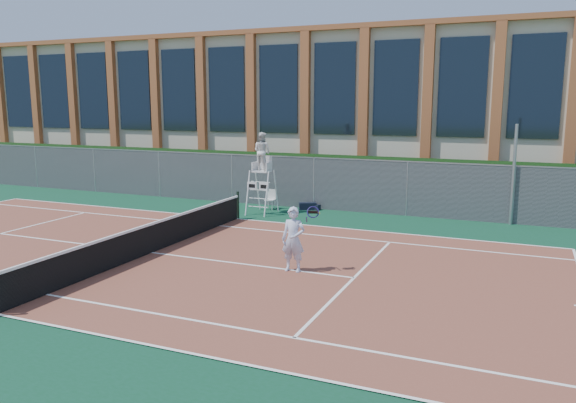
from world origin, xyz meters
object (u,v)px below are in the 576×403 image
at_px(steel_pole, 513,175).
at_px(plastic_chair, 271,198).
at_px(umpire_chair, 262,154).
at_px(tennis_player, 293,239).

xyz_separation_m(steel_pole, plastic_chair, (-9.61, -0.72, -1.38)).
distance_m(steel_pole, plastic_chair, 9.74).
height_order(umpire_chair, plastic_chair, umpire_chair).
xyz_separation_m(steel_pole, tennis_player, (-5.23, -8.76, -0.97)).
relative_size(umpire_chair, tennis_player, 1.91).
bearing_deg(umpire_chair, steel_pole, 9.82).
height_order(steel_pole, tennis_player, steel_pole).
bearing_deg(steel_pole, tennis_player, -120.86).
relative_size(umpire_chair, plastic_chair, 3.99).
bearing_deg(tennis_player, plastic_chair, 118.58).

